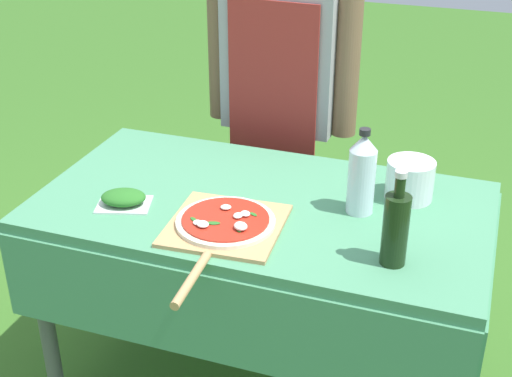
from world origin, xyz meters
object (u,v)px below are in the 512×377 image
oil_bottle (396,228)px  mixing_tub (410,180)px  prep_table (262,231)px  herb_container (124,199)px  pizza_on_peel (224,226)px  water_bottle (362,174)px  person_cook (281,91)px

oil_bottle → mixing_tub: (-0.01, 0.37, -0.04)m
oil_bottle → prep_table: bearing=154.8°
prep_table → mixing_tub: size_ratio=9.46×
oil_bottle → herb_container: (-0.80, 0.04, -0.08)m
pizza_on_peel → mixing_tub: mixing_tub is taller
pizza_on_peel → herb_container: (-0.33, 0.03, 0.01)m
prep_table → water_bottle: bearing=7.5°
pizza_on_peel → herb_container: bearing=171.0°
herb_container → mixing_tub: size_ratio=1.27×
herb_container → mixing_tub: bearing=22.6°
oil_bottle → water_bottle: oil_bottle is taller
oil_bottle → herb_container: size_ratio=1.45×
pizza_on_peel → water_bottle: (0.33, 0.23, 0.11)m
prep_table → water_bottle: water_bottle is taller
water_bottle → oil_bottle: bearing=-60.0°
prep_table → oil_bottle: 0.51m
prep_table → herb_container: herb_container is taller
prep_table → pizza_on_peel: (-0.04, -0.19, 0.12)m
pizza_on_peel → prep_table: bearing=73.3°
water_bottle → herb_container: water_bottle is taller
water_bottle → prep_table: bearing=-172.5°
person_cook → pizza_on_peel: size_ratio=2.77×
herb_container → pizza_on_peel: bearing=-5.5°
herb_container → mixing_tub: mixing_tub is taller
pizza_on_peel → mixing_tub: bearing=34.9°
oil_bottle → water_bottle: size_ratio=1.01×
pizza_on_peel → oil_bottle: size_ratio=2.10×
pizza_on_peel → water_bottle: size_ratio=2.13×
pizza_on_peel → water_bottle: water_bottle is taller
person_cook → herb_container: 0.81m
oil_bottle → mixing_tub: oil_bottle is taller
water_bottle → mixing_tub: bearing=46.7°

